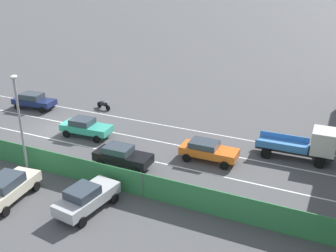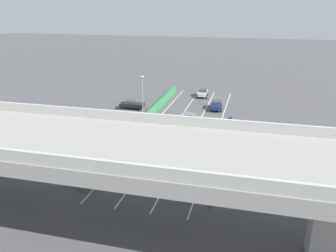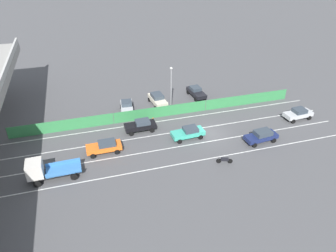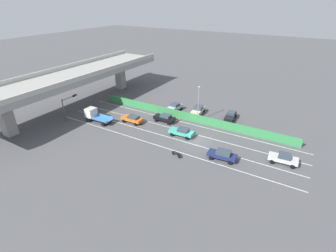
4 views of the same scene
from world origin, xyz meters
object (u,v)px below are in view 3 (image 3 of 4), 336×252
object	(u,v)px
street_lamp	(171,86)
motorcycle	(225,160)
car_sedan_black	(141,125)
parked_wagon_silver	(127,107)
parked_sedan_dark	(196,92)
traffic_cone	(153,119)
car_sedan_navy	(262,136)
flatbed_truck_blue	(44,170)
car_sedan_silver	(298,113)
parked_sedan_cream	(158,99)
car_taxi_teal	(188,132)
car_taxi_orange	(105,146)

from	to	relation	value
street_lamp	motorcycle	bearing A→B (deg)	-169.21
car_sedan_black	parked_wagon_silver	world-z (taller)	parked_wagon_silver
parked_sedan_dark	traffic_cone	size ratio (longest dim) A/B	6.10
traffic_cone	car_sedan_black	bearing A→B (deg)	132.68
car_sedan_navy	traffic_cone	world-z (taller)	car_sedan_navy
traffic_cone	motorcycle	bearing A→B (deg)	-153.61
flatbed_truck_blue	street_lamp	bearing A→B (deg)	-58.96
car_sedan_black	parked_sedan_dark	size ratio (longest dim) A/B	0.96
car_sedan_navy	car_sedan_silver	world-z (taller)	car_sedan_silver
parked_wagon_silver	parked_sedan_cream	bearing A→B (deg)	-77.04
motorcycle	traffic_cone	world-z (taller)	motorcycle
car_sedan_navy	car_taxi_teal	bearing A→B (deg)	68.74
car_sedan_silver	motorcycle	world-z (taller)	car_sedan_silver
car_taxi_orange	parked_sedan_cream	size ratio (longest dim) A/B	0.95
car_taxi_teal	flatbed_truck_blue	world-z (taller)	flatbed_truck_blue
car_taxi_orange	traffic_cone	xyz separation A→B (m)	(5.66, -7.61, -0.52)
motorcycle	traffic_cone	bearing A→B (deg)	26.39
parked_sedan_dark	traffic_cone	distance (m)	10.61
car_sedan_navy	car_taxi_teal	size ratio (longest dim) A/B	1.00
parked_sedan_cream	street_lamp	xyz separation A→B (m)	(-3.09, -1.32, 3.47)
car_sedan_navy	parked_wagon_silver	size ratio (longest dim) A/B	1.02
car_taxi_teal	street_lamp	world-z (taller)	street_lamp
car_sedan_black	parked_sedan_dark	world-z (taller)	car_sedan_black
car_taxi_teal	parked_wagon_silver	distance (m)	11.42
car_taxi_teal	motorcycle	world-z (taller)	car_taxi_teal
car_sedan_black	motorcycle	size ratio (longest dim) A/B	2.29
parked_sedan_cream	car_taxi_orange	bearing A→B (deg)	137.74
car_taxi_orange	parked_sedan_dark	distance (m)	20.08
car_taxi_teal	car_sedan_silver	xyz separation A→B (m)	(0.28, -17.22, 0.03)
car_sedan_silver	parked_sedan_cream	world-z (taller)	parked_sedan_cream
parked_wagon_silver	flatbed_truck_blue	bearing A→B (deg)	137.98
parked_sedan_dark	car_sedan_silver	bearing A→B (deg)	-133.00
motorcycle	parked_wagon_silver	xyz separation A→B (m)	(15.59, 9.08, 0.47)
car_sedan_black	motorcycle	bearing A→B (deg)	-140.45
parked_sedan_dark	motorcycle	bearing A→B (deg)	170.46
parked_wagon_silver	car_sedan_black	bearing A→B (deg)	-170.58
traffic_cone	parked_sedan_cream	bearing A→B (deg)	-22.02
car_taxi_teal	car_sedan_silver	distance (m)	17.23
parked_wagon_silver	street_lamp	xyz separation A→B (m)	(-1.90, -6.47, 3.50)
parked_sedan_dark	traffic_cone	xyz separation A→B (m)	(-5.80, 8.87, -0.53)
car_sedan_navy	traffic_cone	size ratio (longest dim) A/B	6.14
car_sedan_navy	parked_sedan_cream	xyz separation A→B (m)	(13.91, 10.49, 0.06)
car_sedan_black	car_taxi_teal	xyz separation A→B (m)	(-3.50, -5.75, -0.03)
car_sedan_black	flatbed_truck_blue	bearing A→B (deg)	119.21
traffic_cone	car_sedan_silver	bearing A→B (deg)	-104.26
motorcycle	parked_wagon_silver	distance (m)	18.05
parked_sedan_dark	parked_sedan_cream	size ratio (longest dim) A/B	0.98
car_taxi_orange	parked_wagon_silver	distance (m)	10.36
flatbed_truck_blue	parked_sedan_dark	size ratio (longest dim) A/B	1.28
parked_sedan_dark	street_lamp	size ratio (longest dim) A/B	0.62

